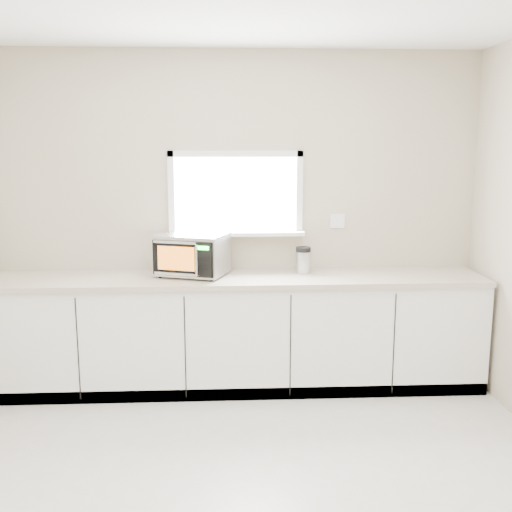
{
  "coord_description": "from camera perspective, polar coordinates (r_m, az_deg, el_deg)",
  "views": [
    {
      "loc": [
        -0.09,
        -2.94,
        1.94
      ],
      "look_at": [
        0.14,
        1.55,
        1.11
      ],
      "focal_mm": 42.0,
      "sensor_mm": 36.0,
      "label": 1
    }
  ],
  "objects": [
    {
      "name": "cutting_board",
      "position": [
        4.97,
        -6.76,
        0.28
      ],
      "size": [
        0.29,
        0.07,
        0.29
      ],
      "primitive_type": "cylinder",
      "rotation": [
        1.4,
        0.0,
        0.0
      ],
      "color": "#97573A",
      "rests_on": "countertop"
    },
    {
      "name": "knife_block",
      "position": [
        4.75,
        -7.42,
        -0.5
      ],
      "size": [
        0.1,
        0.2,
        0.29
      ],
      "rotation": [
        0.0,
        0.0,
        -0.04
      ],
      "color": "#4C2A1B",
      "rests_on": "countertop"
    },
    {
      "name": "microwave",
      "position": [
        4.77,
        -6.08,
        0.21
      ],
      "size": [
        0.62,
        0.55,
        0.33
      ],
      "rotation": [
        0.0,
        0.0,
        -0.34
      ],
      "color": "black",
      "rests_on": "countertop"
    },
    {
      "name": "cabinets",
      "position": [
        4.88,
        -1.8,
        -7.44
      ],
      "size": [
        3.92,
        0.6,
        0.88
      ],
      "primitive_type": "cube",
      "color": "white",
      "rests_on": "ground"
    },
    {
      "name": "countertop",
      "position": [
        4.75,
        -1.83,
        -2.19
      ],
      "size": [
        3.92,
        0.64,
        0.04
      ],
      "primitive_type": "cube",
      "color": "#B9B098",
      "rests_on": "cabinets"
    },
    {
      "name": "coffee_grinder",
      "position": [
        4.86,
        4.51,
        -0.37
      ],
      "size": [
        0.15,
        0.15,
        0.22
      ],
      "rotation": [
        0.0,
        0.0,
        -0.26
      ],
      "color": "#B9BCC1",
      "rests_on": "countertop"
    },
    {
      "name": "ground",
      "position": [
        3.52,
        -1.13,
        -22.95
      ],
      "size": [
        4.0,
        4.0,
        0.0
      ],
      "primitive_type": "plane",
      "color": "beige",
      "rests_on": "ground"
    },
    {
      "name": "back_wall",
      "position": [
        4.97,
        -1.93,
        3.81
      ],
      "size": [
        4.0,
        0.17,
        2.7
      ],
      "color": "#C1AF99",
      "rests_on": "ground"
    }
  ]
}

